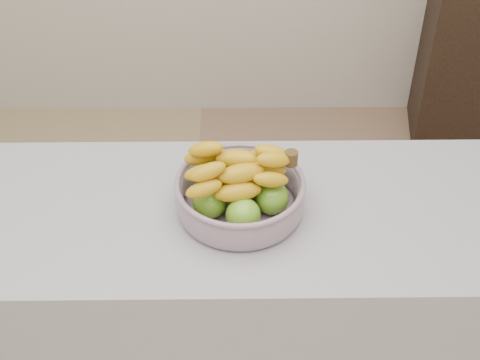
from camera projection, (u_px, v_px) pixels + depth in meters
name	position (u px, v px, depth m)	size (l,w,h in m)	color
counter	(175.00, 320.00, 2.02)	(2.00, 0.60, 0.90)	#9B9BA3
fruit_bowl	(240.00, 192.00, 1.70)	(0.33, 0.33, 0.18)	#A9B8CB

